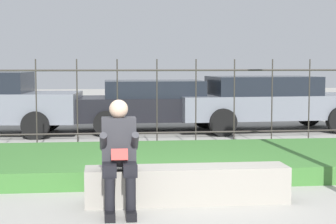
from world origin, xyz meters
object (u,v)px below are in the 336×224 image
stone_bench (187,187)px  car_parked_right (268,101)px  person_seated_reader (119,151)px  car_parked_center (159,104)px

stone_bench → car_parked_right: 7.47m
stone_bench → person_seated_reader: size_ratio=1.93×
person_seated_reader → car_parked_center: 7.34m
person_seated_reader → stone_bench: bearing=18.1°
stone_bench → person_seated_reader: person_seated_reader is taller
person_seated_reader → car_parked_right: 8.03m
car_parked_right → car_parked_center: bearing=172.7°
person_seated_reader → car_parked_right: (3.79, 7.08, 0.05)m
person_seated_reader → car_parked_center: (1.16, 7.25, 0.00)m
car_parked_center → car_parked_right: (2.63, -0.17, 0.05)m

